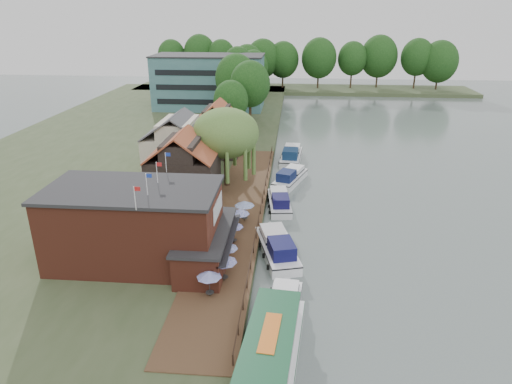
{
  "coord_description": "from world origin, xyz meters",
  "views": [
    {
      "loc": [
        -1.75,
        -37.42,
        22.91
      ],
      "look_at": [
        -6.0,
        12.0,
        3.0
      ],
      "focal_mm": 32.0,
      "sensor_mm": 36.0,
      "label": 1
    }
  ],
  "objects_px": {
    "cottage_c": "(217,129)",
    "umbrella_4": "(240,219)",
    "willow": "(226,148)",
    "tour_boat": "(268,357)",
    "umbrella_1": "(224,269)",
    "cruiser_1": "(277,244)",
    "cottage_b": "(179,143)",
    "umbrella_5": "(245,211)",
    "cruiser_4": "(291,153)",
    "hotel_block": "(209,82)",
    "cruiser_0": "(283,306)",
    "cruiser_2": "(279,199)",
    "cruiser_3": "(291,175)",
    "swan": "(285,334)",
    "cottage_a": "(183,166)",
    "umbrella_0": "(209,284)",
    "umbrella_3": "(233,233)",
    "pub": "(156,225)",
    "umbrella_2": "(227,255)"
  },
  "relations": [
    {
      "from": "cottage_a",
      "to": "cruiser_4",
      "type": "height_order",
      "value": "cottage_a"
    },
    {
      "from": "umbrella_4",
      "to": "cruiser_2",
      "type": "height_order",
      "value": "umbrella_4"
    },
    {
      "from": "umbrella_1",
      "to": "tour_boat",
      "type": "xyz_separation_m",
      "value": [
        4.39,
        -9.53,
        -0.76
      ]
    },
    {
      "from": "willow",
      "to": "tour_boat",
      "type": "height_order",
      "value": "willow"
    },
    {
      "from": "cruiser_2",
      "to": "pub",
      "type": "bearing_deg",
      "value": -130.89
    },
    {
      "from": "hotel_block",
      "to": "cruiser_3",
      "type": "bearing_deg",
      "value": -66.82
    },
    {
      "from": "cottage_c",
      "to": "umbrella_4",
      "type": "distance_m",
      "value": 28.08
    },
    {
      "from": "umbrella_2",
      "to": "umbrella_4",
      "type": "bearing_deg",
      "value": 87.96
    },
    {
      "from": "willow",
      "to": "tour_boat",
      "type": "bearing_deg",
      "value": -77.01
    },
    {
      "from": "cottage_c",
      "to": "cruiser_0",
      "type": "xyz_separation_m",
      "value": [
        11.81,
        -40.16,
        -4.19
      ]
    },
    {
      "from": "cottage_c",
      "to": "umbrella_1",
      "type": "height_order",
      "value": "cottage_c"
    },
    {
      "from": "swan",
      "to": "cottage_a",
      "type": "bearing_deg",
      "value": 118.99
    },
    {
      "from": "cottage_c",
      "to": "cottage_a",
      "type": "bearing_deg",
      "value": -93.01
    },
    {
      "from": "cottage_b",
      "to": "umbrella_5",
      "type": "relative_size",
      "value": 4.04
    },
    {
      "from": "hotel_block",
      "to": "cottage_c",
      "type": "height_order",
      "value": "hotel_block"
    },
    {
      "from": "umbrella_3",
      "to": "umbrella_5",
      "type": "distance_m",
      "value": 5.36
    },
    {
      "from": "umbrella_2",
      "to": "umbrella_3",
      "type": "bearing_deg",
      "value": 89.95
    },
    {
      "from": "cottage_b",
      "to": "umbrella_3",
      "type": "bearing_deg",
      "value": -63.63
    },
    {
      "from": "cottage_a",
      "to": "cruiser_0",
      "type": "xyz_separation_m",
      "value": [
        12.81,
        -21.16,
        -4.19
      ]
    },
    {
      "from": "cottage_c",
      "to": "cruiser_2",
      "type": "xyz_separation_m",
      "value": [
        10.69,
        -18.32,
        -4.18
      ]
    },
    {
      "from": "cottage_c",
      "to": "cruiser_3",
      "type": "distance_m",
      "value": 15.81
    },
    {
      "from": "willow",
      "to": "umbrella_1",
      "type": "xyz_separation_m",
      "value": [
        3.11,
        -23.01,
        -3.93
      ]
    },
    {
      "from": "pub",
      "to": "cruiser_3",
      "type": "distance_m",
      "value": 27.45
    },
    {
      "from": "cruiser_1",
      "to": "cottage_a",
      "type": "bearing_deg",
      "value": 121.42
    },
    {
      "from": "cottage_b",
      "to": "cruiser_3",
      "type": "relative_size",
      "value": 1.03
    },
    {
      "from": "hotel_block",
      "to": "tour_boat",
      "type": "xyz_separation_m",
      "value": [
        19.01,
        -83.54,
        -5.62
      ]
    },
    {
      "from": "umbrella_3",
      "to": "cruiser_4",
      "type": "height_order",
      "value": "umbrella_3"
    },
    {
      "from": "cottage_b",
      "to": "cruiser_2",
      "type": "height_order",
      "value": "cottage_b"
    },
    {
      "from": "cottage_c",
      "to": "umbrella_3",
      "type": "xyz_separation_m",
      "value": [
        6.54,
        -30.25,
        -2.96
      ]
    },
    {
      "from": "cruiser_4",
      "to": "hotel_block",
      "type": "bearing_deg",
      "value": 122.81
    },
    {
      "from": "willow",
      "to": "umbrella_0",
      "type": "xyz_separation_m",
      "value": [
        2.3,
        -25.43,
        -3.93
      ]
    },
    {
      "from": "cruiser_1",
      "to": "swan",
      "type": "height_order",
      "value": "cruiser_1"
    },
    {
      "from": "umbrella_0",
      "to": "cruiser_4",
      "type": "height_order",
      "value": "umbrella_0"
    },
    {
      "from": "umbrella_0",
      "to": "umbrella_3",
      "type": "distance_m",
      "value": 9.2
    },
    {
      "from": "umbrella_0",
      "to": "cruiser_2",
      "type": "relative_size",
      "value": 0.26
    },
    {
      "from": "umbrella_1",
      "to": "cruiser_2",
      "type": "height_order",
      "value": "umbrella_1"
    },
    {
      "from": "cottage_c",
      "to": "umbrella_2",
      "type": "relative_size",
      "value": 3.58
    },
    {
      "from": "umbrella_0",
      "to": "swan",
      "type": "distance_m",
      "value": 7.28
    },
    {
      "from": "cruiser_1",
      "to": "swan",
      "type": "distance_m",
      "value": 12.35
    },
    {
      "from": "umbrella_4",
      "to": "cruiser_3",
      "type": "relative_size",
      "value": 0.26
    },
    {
      "from": "pub",
      "to": "umbrella_0",
      "type": "distance_m",
      "value": 8.29
    },
    {
      "from": "cottage_a",
      "to": "tour_boat",
      "type": "relative_size",
      "value": 0.61
    },
    {
      "from": "umbrella_1",
      "to": "cruiser_1",
      "type": "height_order",
      "value": "umbrella_1"
    },
    {
      "from": "umbrella_5",
      "to": "cruiser_1",
      "type": "distance_m",
      "value": 6.69
    },
    {
      "from": "cottage_a",
      "to": "umbrella_2",
      "type": "relative_size",
      "value": 3.62
    },
    {
      "from": "umbrella_3",
      "to": "cruiser_2",
      "type": "xyz_separation_m",
      "value": [
        4.15,
        11.93,
        -1.22
      ]
    },
    {
      "from": "cottage_a",
      "to": "cruiser_4",
      "type": "bearing_deg",
      "value": 56.51
    },
    {
      "from": "cottage_a",
      "to": "umbrella_0",
      "type": "xyz_separation_m",
      "value": [
        6.8,
        -20.43,
        -2.96
      ]
    },
    {
      "from": "cottage_c",
      "to": "cruiser_4",
      "type": "relative_size",
      "value": 0.82
    },
    {
      "from": "tour_boat",
      "to": "umbrella_0",
      "type": "bearing_deg",
      "value": 131.47
    }
  ]
}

